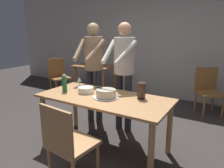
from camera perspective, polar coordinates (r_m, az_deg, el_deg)
The scene contains 15 objects.
ground_plane at distance 3.09m, azimuth -2.10°, elevation -16.81°, with size 14.00×14.00×0.00m, color #383330.
back_wall at distance 5.18m, azimuth 15.02°, elevation 11.16°, with size 10.00×0.12×2.70m, color #BCB7AD.
main_dining_table at distance 2.81m, azimuth -2.22°, elevation -5.55°, with size 1.76×0.82×0.75m.
cake_on_platter at distance 2.73m, azimuth -1.63°, elevation -2.68°, with size 0.34×0.34×0.11m.
cake_knife at distance 2.75m, azimuth -2.86°, elevation -1.15°, with size 0.27×0.03×0.02m.
plate_stack at distance 2.97m, azimuth -7.11°, elevation -1.58°, with size 0.22×0.22×0.08m.
wine_glass_near at distance 3.32m, azimuth -8.92°, elevation 1.21°, with size 0.08×0.08×0.14m.
water_bottle at distance 3.05m, azimuth -12.79°, elevation 0.07°, with size 0.07×0.07×0.25m.
hurricane_lamp at distance 2.70m, azimuth 7.98°, elevation -1.78°, with size 0.11×0.11×0.21m.
person_cutting_cake at distance 3.24m, azimuth 3.24°, elevation 5.03°, with size 0.46×0.57×1.72m.
person_standing_beside at distance 3.58m, azimuth -5.03°, elevation 5.89°, with size 0.47×0.56×1.72m.
chair_near_side at distance 2.28m, azimuth -12.02°, elevation -15.11°, with size 0.48×0.48×0.90m.
background_table at distance 5.36m, azimuth -4.65°, elevation 3.37°, with size 1.00×0.70×0.74m.
background_chair_0 at distance 5.52m, azimuth -14.31°, elevation 2.37°, with size 0.57×0.57×0.90m.
background_chair_1 at distance 4.49m, azimuth 24.68°, elevation -1.25°, with size 0.61×0.61×0.90m.
Camera 1 is at (1.46, -2.21, 1.60)m, focal length 33.64 mm.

